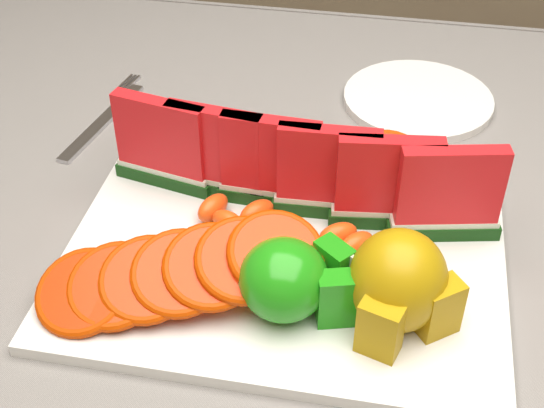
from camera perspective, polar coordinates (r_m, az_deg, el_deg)
table at (r=0.79m, az=4.22°, el=-9.19°), size 1.40×0.90×0.75m
tablecloth at (r=0.75m, az=4.44°, el=-6.01°), size 1.53×1.03×0.20m
platter at (r=0.70m, az=0.89°, el=-4.06°), size 0.40×0.30×0.01m
apple_cluster at (r=0.63m, az=1.56°, el=-5.75°), size 0.11×0.09×0.07m
pear_cluster at (r=0.62m, az=9.57°, el=-6.05°), size 0.10×0.10×0.09m
side_plate at (r=0.94m, az=10.93°, el=7.74°), size 0.18×0.18×0.01m
fork at (r=0.92m, az=-12.42°, el=6.37°), size 0.04×0.19×0.00m
watermelon_row at (r=0.72m, az=2.04°, el=2.60°), size 0.39×0.07×0.10m
orange_fan_front at (r=0.64m, az=-6.99°, el=-5.15°), size 0.26×0.15×0.06m
orange_fan_back at (r=0.78m, az=1.73°, el=3.61°), size 0.29×0.10×0.04m
tangerine_segments at (r=0.71m, az=0.70°, el=-1.74°), size 0.18×0.07×0.02m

